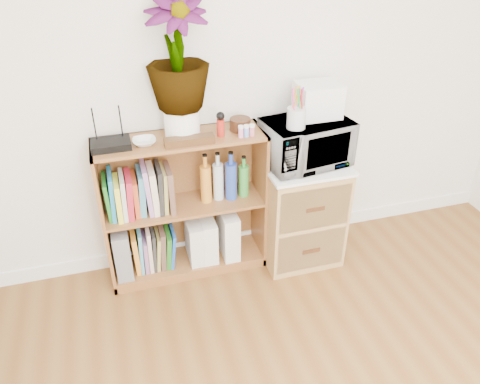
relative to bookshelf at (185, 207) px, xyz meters
name	(u,v)px	position (x,y,z in m)	size (l,w,h in m)	color
skirting_board	(233,239)	(0.35, 0.14, -0.42)	(4.00, 0.02, 0.10)	white
bookshelf	(185,207)	(0.00, 0.00, 0.00)	(1.00, 0.30, 0.95)	brown
wicker_unit	(300,211)	(0.75, -0.08, -0.12)	(0.50, 0.45, 0.70)	#9E7542
microwave	(306,142)	(0.75, -0.08, 0.38)	(0.50, 0.34, 0.28)	silver
pen_cup	(296,118)	(0.65, -0.15, 0.58)	(0.11, 0.11, 0.12)	silver
small_appliance	(318,100)	(0.83, -0.03, 0.62)	(0.25, 0.21, 0.20)	white
router	(111,144)	(-0.38, -0.02, 0.49)	(0.21, 0.15, 0.04)	black
white_bowl	(144,142)	(-0.20, -0.03, 0.49)	(0.13, 0.13, 0.03)	silver
plant_pot	(182,122)	(0.02, 0.02, 0.56)	(0.20, 0.20, 0.17)	white
potted_plant	(177,53)	(0.02, 0.02, 0.95)	(0.34, 0.34, 0.60)	#2E7333
trinket_box	(190,141)	(0.04, -0.10, 0.50)	(0.28, 0.07, 0.04)	#39210F
kokeshi_doll	(221,128)	(0.23, -0.04, 0.53)	(0.04, 0.04, 0.10)	#A71F14
wooden_bowl	(240,124)	(0.36, 0.01, 0.51)	(0.12, 0.12, 0.07)	#32170D
paint_jars	(246,132)	(0.37, -0.09, 0.50)	(0.11, 0.04, 0.06)	pink
file_box	(122,249)	(-0.42, 0.00, -0.24)	(0.10, 0.26, 0.33)	slate
magazine_holder_left	(194,240)	(0.05, -0.01, -0.26)	(0.09, 0.23, 0.29)	silver
magazine_holder_mid	(207,237)	(0.13, -0.01, -0.26)	(0.09, 0.24, 0.30)	silver
magazine_holder_right	(228,232)	(0.27, -0.01, -0.24)	(0.10, 0.26, 0.33)	silver
cookbooks	(140,192)	(-0.26, 0.00, 0.16)	(0.40, 0.20, 0.30)	#207823
liquor_bottles	(224,177)	(0.26, 0.00, 0.18)	(0.31, 0.07, 0.31)	orange
lower_books	(153,248)	(-0.23, 0.00, -0.27)	(0.27, 0.19, 0.30)	orange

